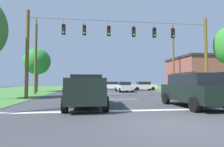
{
  "coord_description": "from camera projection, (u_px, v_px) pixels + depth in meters",
  "views": [
    {
      "loc": [
        -2.89,
        -6.0,
        1.52
      ],
      "look_at": [
        -0.76,
        11.1,
        2.32
      ],
      "focal_mm": 28.37,
      "sensor_mm": 36.0,
      "label": 1
    }
  ],
  "objects": [
    {
      "name": "tree_roadside_right",
      "position": [
        37.0,
        62.0,
        26.48
      ],
      "size": [
        3.89,
        3.89,
        6.51
      ],
      "color": "brown",
      "rests_on": "ground"
    },
    {
      "name": "ground_plane",
      "position": [
        172.0,
        125.0,
        6.23
      ],
      "size": [
        120.0,
        120.0,
        0.0
      ],
      "primitive_type": "plane",
      "color": "#3D3D42"
    },
    {
      "name": "roadside_store",
      "position": [
        214.0,
        74.0,
        27.55
      ],
      "size": [
        12.37,
        9.12,
        5.86
      ],
      "color": "brown",
      "rests_on": "ground"
    },
    {
      "name": "distant_car_crossing_white",
      "position": [
        143.0,
        86.0,
        31.17
      ],
      "size": [
        4.35,
        2.12,
        1.52
      ],
      "color": "silver",
      "rests_on": "ground"
    },
    {
      "name": "overhead_signal_span",
      "position": [
        122.0,
        50.0,
        16.85
      ],
      "size": [
        17.55,
        0.31,
        7.99
      ],
      "color": "brown",
      "rests_on": "ground"
    },
    {
      "name": "distant_car_far_parked",
      "position": [
        112.0,
        86.0,
        32.69
      ],
      "size": [
        4.44,
        2.31,
        1.52
      ],
      "color": "silver",
      "rests_on": "ground"
    },
    {
      "name": "utility_pole_mid_right",
      "position": [
        173.0,
        59.0,
        25.18
      ],
      "size": [
        0.27,
        1.65,
        9.69
      ],
      "color": "brown",
      "rests_on": "ground"
    },
    {
      "name": "lane_dash_2",
      "position": [
        106.0,
        90.0,
        31.06
      ],
      "size": [
        2.5,
        0.15,
        0.01
      ],
      "primitive_type": "cube",
      "rotation": [
        0.0,
        0.0,
        1.57
      ],
      "color": "white",
      "rests_on": "ground"
    },
    {
      "name": "utility_pole_near_left",
      "position": [
        36.0,
        56.0,
        21.62
      ],
      "size": [
        0.31,
        1.9,
        9.38
      ],
      "color": "brown",
      "rests_on": "ground"
    },
    {
      "name": "lane_dash_4",
      "position": [
        101.0,
        88.0,
        44.4
      ],
      "size": [
        2.5,
        0.15,
        0.01
      ],
      "primitive_type": "cube",
      "rotation": [
        0.0,
        0.0,
        1.57
      ],
      "color": "white",
      "rests_on": "ground"
    },
    {
      "name": "distant_car_oncoming",
      "position": [
        124.0,
        87.0,
        26.55
      ],
      "size": [
        2.18,
        4.38,
        1.52
      ],
      "color": "silver",
      "rests_on": "ground"
    },
    {
      "name": "suv_black",
      "position": [
        193.0,
        89.0,
        10.55
      ],
      "size": [
        2.27,
        4.83,
        2.05
      ],
      "color": "black",
      "rests_on": "ground"
    },
    {
      "name": "lane_dash_3",
      "position": [
        104.0,
        89.0,
        35.92
      ],
      "size": [
        2.5,
        0.15,
        0.01
      ],
      "primitive_type": "cube",
      "rotation": [
        0.0,
        0.0,
        1.57
      ],
      "color": "white",
      "rests_on": "ground"
    },
    {
      "name": "lane_dash_0",
      "position": [
        123.0,
        99.0,
        15.33
      ],
      "size": [
        2.5,
        0.15,
        0.01
      ],
      "primitive_type": "cube",
      "rotation": [
        0.0,
        0.0,
        1.57
      ],
      "color": "white",
      "rests_on": "ground"
    },
    {
      "name": "stop_bar_stripe",
      "position": [
        145.0,
        110.0,
        9.38
      ],
      "size": [
        14.78,
        0.45,
        0.01
      ],
      "primitive_type": "cube",
      "color": "white",
      "rests_on": "ground"
    },
    {
      "name": "lane_dash_1",
      "position": [
        113.0,
        94.0,
        22.44
      ],
      "size": [
        2.5,
        0.15,
        0.01
      ],
      "primitive_type": "cube",
      "rotation": [
        0.0,
        0.0,
        1.57
      ],
      "color": "white",
      "rests_on": "ground"
    },
    {
      "name": "pickup_truck",
      "position": [
        86.0,
        91.0,
        10.69
      ],
      "size": [
        2.28,
        5.4,
        1.95
      ],
      "color": "black",
      "rests_on": "ground"
    }
  ]
}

